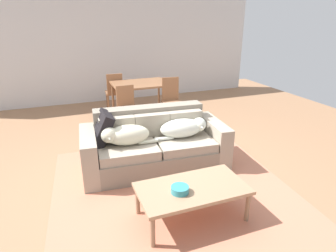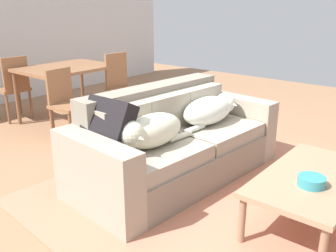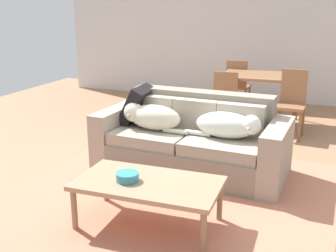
# 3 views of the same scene
# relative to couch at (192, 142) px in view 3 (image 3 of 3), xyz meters

# --- Properties ---
(ground_plane) EXTENTS (10.00, 10.00, 0.00)m
(ground_plane) POSITION_rel_couch_xyz_m (0.12, -0.05, -0.33)
(ground_plane) COLOR #9B704F
(back_partition) EXTENTS (8.00, 0.12, 2.70)m
(back_partition) POSITION_rel_couch_xyz_m (0.12, 3.95, 1.02)
(back_partition) COLOR silver
(back_partition) RESTS_ON ground
(area_rug) EXTENTS (3.30, 3.61, 0.01)m
(area_rug) POSITION_rel_couch_xyz_m (-0.00, -0.91, -0.33)
(area_rug) COLOR #C2775A
(area_rug) RESTS_ON ground
(couch) EXTENTS (2.16, 1.10, 0.86)m
(couch) POSITION_rel_couch_xyz_m (0.00, 0.00, 0.00)
(couch) COLOR gray
(couch) RESTS_ON ground
(dog_on_left_cushion) EXTENTS (0.78, 0.36, 0.29)m
(dog_on_left_cushion) POSITION_rel_couch_xyz_m (-0.46, -0.11, 0.28)
(dog_on_left_cushion) COLOR beige
(dog_on_left_cushion) RESTS_ON couch
(dog_on_right_cushion) EXTENTS (0.81, 0.38, 0.28)m
(dog_on_right_cushion) POSITION_rel_couch_xyz_m (0.43, -0.13, 0.27)
(dog_on_right_cushion) COLOR silver
(dog_on_right_cushion) RESTS_ON couch
(throw_pillow_by_left_arm) EXTENTS (0.33, 0.46, 0.47)m
(throw_pillow_by_left_arm) POSITION_rel_couch_xyz_m (-0.73, 0.12, 0.34)
(throw_pillow_by_left_arm) COLOR black
(throw_pillow_by_left_arm) RESTS_ON couch
(coffee_table) EXTENTS (1.20, 0.65, 0.40)m
(coffee_table) POSITION_rel_couch_xyz_m (0.01, -1.33, 0.03)
(coffee_table) COLOR #A57F5F
(coffee_table) RESTS_ON ground
(bowl_on_coffee_table) EXTENTS (0.19, 0.19, 0.07)m
(bowl_on_coffee_table) POSITION_rel_couch_xyz_m (-0.16, -1.37, 0.11)
(bowl_on_coffee_table) COLOR teal
(bowl_on_coffee_table) RESTS_ON coffee_table
(dining_table) EXTENTS (1.21, 0.90, 0.78)m
(dining_table) POSITION_rel_couch_xyz_m (0.45, 2.27, 0.37)
(dining_table) COLOR #8C5D3D
(dining_table) RESTS_ON ground
(dining_chair_near_left) EXTENTS (0.43, 0.43, 0.87)m
(dining_chair_near_left) POSITION_rel_couch_xyz_m (-0.00, 1.68, 0.15)
(dining_chair_near_left) COLOR #8C5D3D
(dining_chair_near_left) RESTS_ON ground
(dining_chair_near_right) EXTENTS (0.44, 0.44, 0.95)m
(dining_chair_near_right) POSITION_rel_couch_xyz_m (0.96, 1.72, 0.19)
(dining_chair_near_right) COLOR #8C5D3D
(dining_chair_near_right) RESTS_ON ground
(dining_chair_far_left) EXTENTS (0.42, 0.42, 0.92)m
(dining_chair_far_left) POSITION_rel_couch_xyz_m (-0.02, 2.87, 0.17)
(dining_chair_far_left) COLOR #8C5D3D
(dining_chair_far_left) RESTS_ON ground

